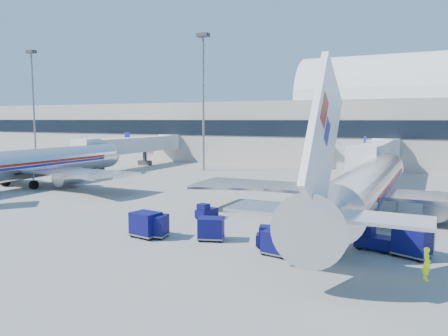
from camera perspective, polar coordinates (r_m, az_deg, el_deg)
The scene contains 18 objects.
ground at distance 38.32m, azimuth 1.85°, elevation -6.66°, with size 260.00×260.00×0.00m, color gray.
terminal at distance 94.53m, azimuth 8.43°, elevation 5.64°, with size 170.00×28.15×21.00m.
airliner_main at distance 39.30m, azimuth 18.08°, elevation -2.30°, with size 32.00×37.26×12.07m.
airliner_mid at distance 61.34m, azimuth -24.54°, elevation 0.46°, with size 32.00×37.26×12.07m.
jetbridge_near at distance 65.45m, azimuth 19.36°, elevation 1.89°, with size 4.40×27.50×6.25m.
jetbridge_mid at distance 81.87m, azimuth -11.27°, elevation 2.96°, with size 4.40×27.50×6.25m.
mast_far_west at distance 99.10m, azimuth -23.70°, elevation 9.41°, with size 2.00×1.20×22.60m.
mast_west at distance 73.40m, azimuth -2.73°, elevation 11.19°, with size 2.00×1.20×22.60m.
tug_lead at distance 30.00m, azimuth 6.26°, elevation -9.06°, with size 2.51×1.76×1.48m.
tug_right at distance 31.00m, azimuth 18.86°, elevation -8.80°, with size 2.54×1.57×1.55m.
tug_left at distance 38.37m, azimuth -2.37°, elevation -5.70°, with size 1.39×2.23×1.36m.
cart_train_a at distance 31.54m, azimuth -1.69°, elevation -7.87°, with size 2.24×1.96×1.65m.
cart_train_b at distance 32.68m, azimuth -9.09°, elevation -7.40°, with size 2.14×1.77×1.69m.
cart_train_c at distance 32.80m, azimuth -10.17°, elevation -7.20°, with size 2.33×1.91×1.86m.
cart_solo_near at distance 28.39m, azimuth 6.93°, elevation -9.61°, with size 2.00×1.65×1.58m.
cart_solo_far at distance 30.17m, azimuth 23.37°, elevation -8.82°, with size 2.57×2.28×1.88m.
cart_open_red at distance 34.04m, azimuth -9.95°, elevation -7.69°, with size 2.43×1.90×0.59m.
ramp_worker at distance 26.43m, azimuth 24.95°, elevation -11.25°, with size 0.66×0.43×1.81m, color #CDFF1A.
Camera 1 is at (15.41, -34.00, 8.65)m, focal length 35.00 mm.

